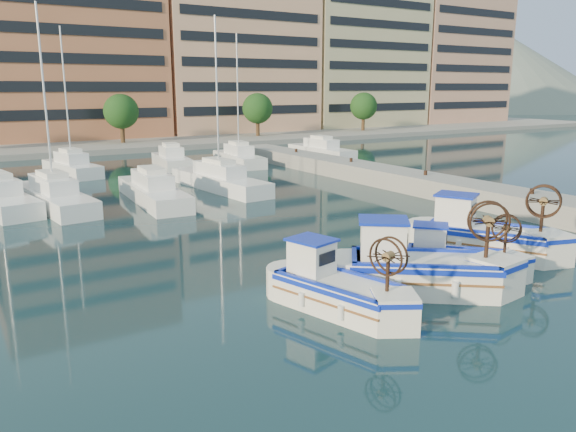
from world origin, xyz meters
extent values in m
plane|color=#183A3F|center=(0.00, 0.00, 0.00)|extent=(300.00, 300.00, 0.00)
cube|color=gray|center=(13.00, 8.00, 0.60)|extent=(3.00, 60.00, 1.20)
cube|color=gray|center=(0.00, 67.00, 0.30)|extent=(180.00, 40.00, 0.60)
cube|color=#B66B47|center=(1.00, 65.00, 13.10)|extent=(22.00, 14.00, 25.00)
cube|color=black|center=(1.00, 58.00, 13.10)|extent=(20.24, 0.12, 22.50)
cube|color=#E0A27C|center=(24.00, 65.00, 11.60)|extent=(23.00, 14.00, 22.00)
cube|color=black|center=(24.00, 58.00, 11.60)|extent=(21.16, 0.12, 19.80)
cube|color=#C1B284|center=(47.00, 65.00, 12.60)|extent=(22.00, 14.00, 24.00)
cube|color=black|center=(47.00, 58.00, 12.60)|extent=(20.24, 0.12, 21.60)
cube|color=tan|center=(69.00, 65.00, 12.10)|extent=(21.00, 14.00, 23.00)
cube|color=black|center=(69.00, 58.00, 12.10)|extent=(19.32, 0.12, 20.70)
cylinder|color=#3F2B19|center=(4.00, 53.50, 1.50)|extent=(0.50, 0.50, 3.00)
sphere|color=#1E4A1A|center=(4.00, 53.50, 4.20)|extent=(4.00, 4.00, 4.00)
cylinder|color=#3F2B19|center=(22.00, 53.50, 1.50)|extent=(0.50, 0.50, 3.00)
sphere|color=#1E4A1A|center=(22.00, 53.50, 4.20)|extent=(4.00, 4.00, 4.00)
cylinder|color=#3F2B19|center=(40.00, 53.50, 1.50)|extent=(0.50, 0.50, 3.00)
sphere|color=#1E4A1A|center=(40.00, 53.50, 4.20)|extent=(4.00, 4.00, 4.00)
cone|color=slate|center=(140.00, 110.00, 0.00)|extent=(160.00, 160.00, 50.00)
cube|color=white|center=(-8.99, 22.10, 0.50)|extent=(3.27, 9.93, 1.00)
cylinder|color=silver|center=(-8.99, 22.10, 6.00)|extent=(0.12, 0.12, 11.00)
cube|color=white|center=(-3.50, 20.66, 0.50)|extent=(2.86, 9.79, 1.00)
cube|color=white|center=(1.81, 22.41, 0.50)|extent=(3.11, 10.35, 1.00)
cylinder|color=silver|center=(1.81, 22.41, 6.00)|extent=(0.12, 0.12, 11.00)
cube|color=white|center=(-5.48, 34.68, 0.50)|extent=(3.41, 7.78, 1.00)
cylinder|color=silver|center=(-5.48, 34.68, 6.00)|extent=(0.12, 0.12, 11.00)
cube|color=white|center=(2.94, 34.73, 0.50)|extent=(3.21, 7.34, 1.00)
cube|color=white|center=(8.74, 33.04, 0.50)|extent=(3.01, 8.26, 1.00)
cylinder|color=silver|center=(8.74, 33.04, 6.00)|extent=(0.12, 0.12, 11.00)
cube|color=white|center=(18.60, 34.03, 0.50)|extent=(2.24, 9.11, 1.00)
cube|color=white|center=(-4.23, 0.61, 0.51)|extent=(2.74, 4.37, 1.01)
cube|color=#0D25B5|center=(-4.23, 0.61, 0.89)|extent=(2.82, 4.50, 0.15)
cube|color=#1662B0|center=(-4.23, 0.61, 0.83)|extent=(2.26, 3.88, 0.06)
cube|color=white|center=(-4.54, 1.73, 1.55)|extent=(1.35, 1.49, 1.06)
cube|color=#0D25B5|center=(-4.54, 1.73, 2.12)|extent=(1.53, 1.67, 0.08)
cylinder|color=#331E14|center=(-3.78, -1.06, 1.57)|extent=(0.12, 0.12, 1.12)
cylinder|color=brown|center=(-3.78, -1.06, 2.17)|extent=(0.37, 0.34, 0.27)
torus|color=#331E14|center=(-3.92, -1.10, 2.17)|extent=(0.36, 1.11, 1.13)
torus|color=#331E14|center=(-3.64, -1.03, 2.17)|extent=(0.36, 1.11, 1.13)
cube|color=white|center=(-0.81, 0.45, 0.60)|extent=(5.07, 4.60, 1.21)
cube|color=#0D25B5|center=(-0.81, 0.45, 1.06)|extent=(5.23, 4.73, 0.18)
cube|color=#1662B0|center=(-0.81, 0.45, 0.99)|extent=(4.41, 3.94, 0.07)
cube|color=white|center=(-1.90, 1.30, 1.84)|extent=(1.95, 1.91, 1.26)
cube|color=#0D25B5|center=(-1.90, 1.30, 2.53)|extent=(2.20, 2.16, 0.09)
cylinder|color=#331E14|center=(0.82, -0.82, 1.87)|extent=(0.14, 0.14, 1.33)
cylinder|color=brown|center=(0.82, -0.82, 2.58)|extent=(0.48, 0.49, 0.32)
torus|color=#331E14|center=(0.71, -0.95, 2.58)|extent=(1.11, 0.89, 1.34)
torus|color=#331E14|center=(0.92, -0.68, 2.58)|extent=(1.11, 0.89, 1.34)
cube|color=white|center=(1.47, 0.90, 0.46)|extent=(3.69, 3.77, 0.92)
cube|color=#0D25B5|center=(1.47, 0.90, 0.81)|extent=(3.80, 3.88, 0.14)
cube|color=#1662B0|center=(1.47, 0.90, 0.76)|extent=(3.18, 3.26, 0.05)
cube|color=white|center=(0.75, 1.67, 1.41)|extent=(1.49, 1.49, 0.97)
cube|color=#0D25B5|center=(0.75, 1.67, 1.93)|extent=(1.67, 1.68, 0.07)
cylinder|color=#331E14|center=(2.56, -0.25, 1.43)|extent=(0.11, 0.11, 1.02)
cylinder|color=brown|center=(2.56, -0.25, 1.98)|extent=(0.37, 0.37, 0.25)
torus|color=#331E14|center=(2.46, -0.34, 1.98)|extent=(0.75, 0.79, 1.03)
torus|color=#331E14|center=(2.65, -0.16, 1.98)|extent=(0.75, 0.79, 1.03)
cube|color=white|center=(4.64, 2.19, 0.59)|extent=(4.05, 5.12, 1.18)
cube|color=#0D25B5|center=(4.64, 2.19, 1.04)|extent=(4.17, 5.27, 0.18)
cube|color=#1662B0|center=(4.64, 2.19, 0.97)|extent=(3.43, 4.49, 0.07)
cube|color=white|center=(3.99, 3.37, 1.80)|extent=(1.79, 1.88, 1.24)
cube|color=#0D25B5|center=(3.99, 3.37, 2.48)|extent=(2.02, 2.11, 0.09)
cylinder|color=#331E14|center=(5.62, 0.42, 1.83)|extent=(0.14, 0.14, 1.31)
cylinder|color=brown|center=(5.62, 0.42, 2.53)|extent=(0.47, 0.45, 0.32)
torus|color=#331E14|center=(5.47, 0.33, 2.53)|extent=(0.70, 1.19, 1.32)
torus|color=#331E14|center=(5.76, 0.50, 2.53)|extent=(0.70, 1.19, 1.32)
camera|label=1|loc=(-14.39, -12.66, 6.91)|focal=35.00mm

